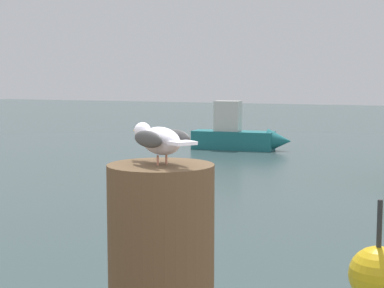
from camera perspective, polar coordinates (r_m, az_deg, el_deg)
seagull at (r=2.13m, az=-3.13°, el=0.45°), size 0.36×0.24×0.14m
boat_teal at (r=21.41m, az=4.70°, el=0.84°), size 3.65×1.34×1.79m
channel_buoy at (r=6.16m, az=17.39°, el=-12.91°), size 0.56×0.56×1.33m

